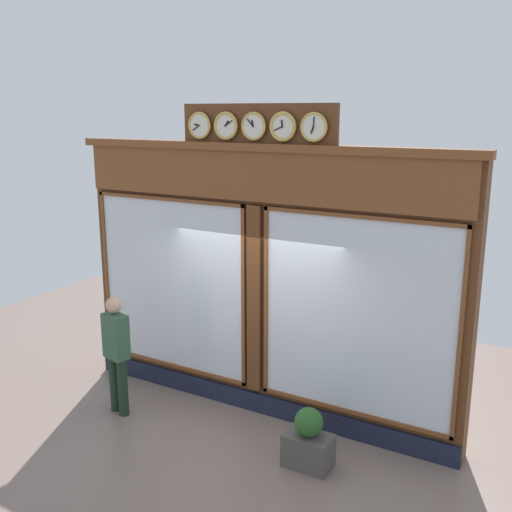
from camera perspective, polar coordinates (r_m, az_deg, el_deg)
The scene contains 4 objects.
shop_facade at distance 8.03m, azimuth 0.45°, elevation -2.26°, with size 5.70×0.42×4.19m.
pedestrian at distance 8.41m, azimuth -13.24°, elevation -8.78°, with size 0.40×0.30×1.69m.
planter_box at distance 7.40m, azimuth 5.02°, elevation -18.09°, with size 0.56×0.36×0.40m, color #4C4742.
planter_shrub at distance 7.21m, azimuth 5.09°, elevation -15.59°, with size 0.34×0.34×0.34m, color #285623.
Camera 1 is at (-3.80, 6.59, 4.10)m, focal length 41.67 mm.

